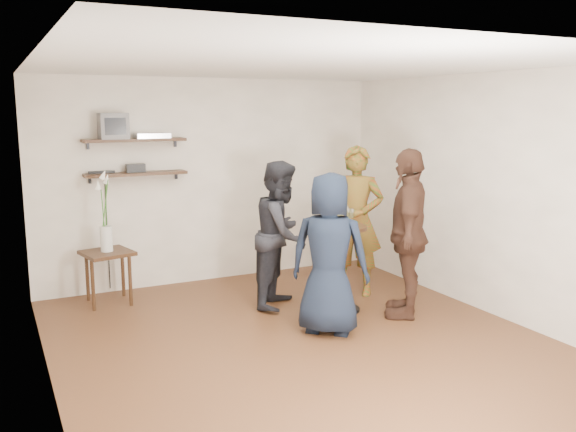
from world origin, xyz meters
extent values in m
cube|color=#432115|center=(0.00, 0.00, -0.02)|extent=(4.50, 5.00, 0.04)
cube|color=white|center=(0.00, 0.00, 2.62)|extent=(4.50, 5.00, 0.04)
cube|color=white|center=(0.00, 2.52, 1.30)|extent=(4.50, 0.04, 2.60)
cube|color=white|center=(0.00, -2.52, 1.30)|extent=(4.50, 0.04, 2.60)
cube|color=white|center=(-2.27, 0.00, 1.30)|extent=(0.04, 5.00, 2.60)
cube|color=white|center=(2.27, 0.00, 1.30)|extent=(0.04, 5.00, 2.60)
cube|color=black|center=(-1.00, 2.38, 1.85)|extent=(1.20, 0.25, 0.04)
cube|color=black|center=(-1.00, 2.38, 1.45)|extent=(1.20, 0.25, 0.04)
cube|color=#59595B|center=(-1.24, 2.38, 2.02)|extent=(0.32, 0.30, 0.30)
cube|color=silver|center=(-0.79, 2.38, 1.90)|extent=(0.40, 0.24, 0.06)
cube|color=black|center=(-1.00, 2.38, 1.52)|extent=(0.22, 0.10, 0.10)
cube|color=black|center=(-1.39, 2.42, 1.48)|extent=(0.30, 0.05, 0.03)
cube|color=black|center=(-1.44, 2.05, 0.59)|extent=(0.61, 0.61, 0.04)
cylinder|color=black|center=(-1.64, 1.85, 0.29)|extent=(0.04, 0.04, 0.57)
cylinder|color=black|center=(-1.23, 1.85, 0.29)|extent=(0.04, 0.04, 0.57)
cylinder|color=black|center=(-1.64, 2.26, 0.29)|extent=(0.04, 0.04, 0.57)
cylinder|color=black|center=(-1.23, 2.26, 0.29)|extent=(0.04, 0.04, 0.57)
cylinder|color=silver|center=(-1.44, 2.05, 0.76)|extent=(0.14, 0.14, 0.29)
cylinder|color=#2E6B1E|center=(-1.46, 2.05, 1.06)|extent=(0.01, 0.07, 0.53)
cone|color=white|center=(-1.50, 2.05, 1.38)|extent=(0.07, 0.08, 0.12)
cylinder|color=#2E6B1E|center=(-1.42, 2.06, 1.09)|extent=(0.03, 0.05, 0.59)
cone|color=white|center=(-1.39, 2.08, 1.44)|extent=(0.10, 0.12, 0.12)
cylinder|color=#2E6B1E|center=(-1.44, 2.04, 1.11)|extent=(0.09, 0.08, 0.65)
cone|color=white|center=(-1.44, 2.01, 1.50)|extent=(0.12, 0.12, 0.13)
cylinder|color=black|center=(0.83, 0.64, 0.94)|extent=(0.53, 0.53, 0.04)
cylinder|color=black|center=(0.83, 0.64, 0.48)|extent=(0.07, 0.07, 0.89)
cylinder|color=black|center=(0.83, 0.64, 0.02)|extent=(0.40, 0.40, 0.03)
cylinder|color=silver|center=(0.76, 0.60, 0.96)|extent=(0.06, 0.06, 0.00)
cylinder|color=silver|center=(0.76, 0.60, 1.01)|extent=(0.01, 0.01, 0.10)
cylinder|color=silver|center=(0.76, 0.60, 1.12)|extent=(0.07, 0.07, 0.12)
cylinder|color=#E4D85E|center=(0.76, 0.60, 1.10)|extent=(0.07, 0.07, 0.06)
cylinder|color=silver|center=(0.91, 0.60, 0.96)|extent=(0.06, 0.06, 0.00)
cylinder|color=silver|center=(0.91, 0.60, 1.01)|extent=(0.01, 0.01, 0.08)
cylinder|color=silver|center=(0.91, 0.60, 1.10)|extent=(0.06, 0.06, 0.10)
cylinder|color=#E4D85E|center=(0.91, 0.60, 1.08)|extent=(0.06, 0.06, 0.06)
cylinder|color=silver|center=(0.80, 0.70, 0.96)|extent=(0.06, 0.06, 0.00)
cylinder|color=silver|center=(0.80, 0.70, 1.01)|extent=(0.01, 0.01, 0.08)
cylinder|color=silver|center=(0.80, 0.70, 1.10)|extent=(0.06, 0.06, 0.10)
cylinder|color=#E4D85E|center=(0.80, 0.70, 1.08)|extent=(0.06, 0.06, 0.06)
cylinder|color=silver|center=(0.86, 0.64, 0.96)|extent=(0.06, 0.06, 0.00)
cylinder|color=silver|center=(0.86, 0.64, 1.01)|extent=(0.01, 0.01, 0.10)
cylinder|color=silver|center=(0.86, 0.64, 1.12)|extent=(0.07, 0.07, 0.12)
cylinder|color=#E4D85E|center=(0.86, 0.64, 1.09)|extent=(0.07, 0.07, 0.06)
imported|color=#A52B12|center=(1.32, 1.13, 0.89)|extent=(0.77, 0.76, 1.79)
imported|color=black|center=(0.32, 1.11, 0.83)|extent=(1.00, 1.01, 1.65)
imported|color=black|center=(0.37, 0.12, 0.81)|extent=(0.93, 0.91, 1.62)
imported|color=#43281C|center=(1.38, 0.20, 0.91)|extent=(1.01, 1.11, 1.81)
camera|label=1|loc=(-2.59, -4.93, 2.21)|focal=38.00mm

